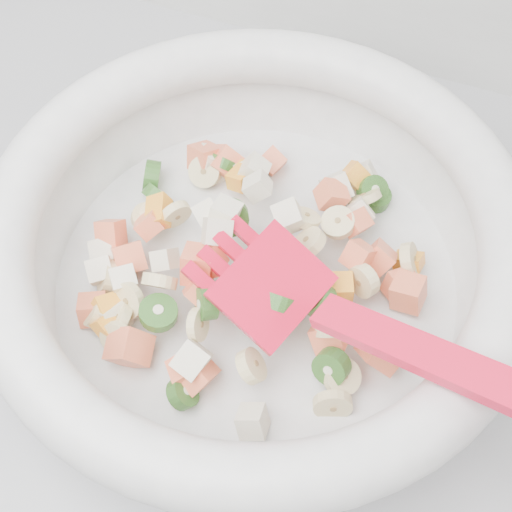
% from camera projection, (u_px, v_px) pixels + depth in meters
% --- Properties ---
extents(mixing_bowl, '(0.48, 0.39, 0.17)m').
position_uv_depth(mixing_bowl, '(256.00, 248.00, 0.51)').
color(mixing_bowl, white).
rests_on(mixing_bowl, counter).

